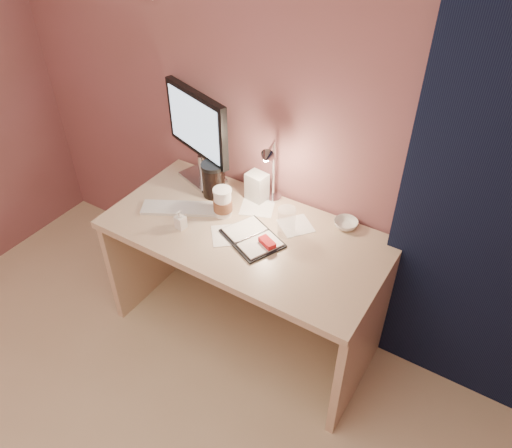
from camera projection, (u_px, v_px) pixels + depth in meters
The scene contains 15 objects.
room at pixel (485, 192), 2.00m from camera, with size 3.50×3.50×3.50m.
desk at pixel (254, 256), 2.63m from camera, with size 1.40×0.70×0.73m.
monitor at pixel (199, 129), 2.60m from camera, with size 0.48×0.24×0.52m.
keyboard at pixel (180, 208), 2.57m from camera, with size 0.39×0.12×0.02m, color silver.
planner at pixel (253, 238), 2.38m from camera, with size 0.34×0.31×0.04m.
paper_a at pixel (229, 235), 2.42m from camera, with size 0.16×0.16×0.00m, color white.
paper_b at pixel (296, 226), 2.47m from camera, with size 0.15×0.15×0.00m, color white.
paper_c at pixel (257, 207), 2.59m from camera, with size 0.17×0.17×0.00m, color white.
coffee_cup at pixel (223, 203), 2.50m from camera, with size 0.10×0.10×0.16m.
clear_cup at pixel (286, 222), 2.38m from camera, with size 0.09×0.09×0.15m, color white.
bowl at pixel (346, 224), 2.46m from camera, with size 0.12×0.12×0.04m, color silver.
lotion_bottle at pixel (180, 219), 2.43m from camera, with size 0.05×0.05×0.10m, color white.
dark_jar at pixel (214, 181), 2.63m from camera, with size 0.12×0.12×0.17m, color black.
product_box at pixel (257, 187), 2.60m from camera, with size 0.10×0.08×0.16m, color silver.
desk_lamp at pixel (260, 168), 2.46m from camera, with size 0.13×0.23×0.37m.
Camera 1 is at (1.04, -0.18, 2.30)m, focal length 35.00 mm.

